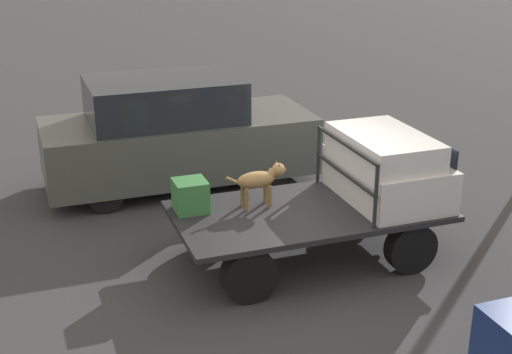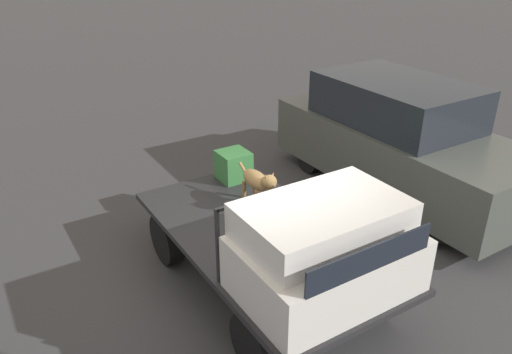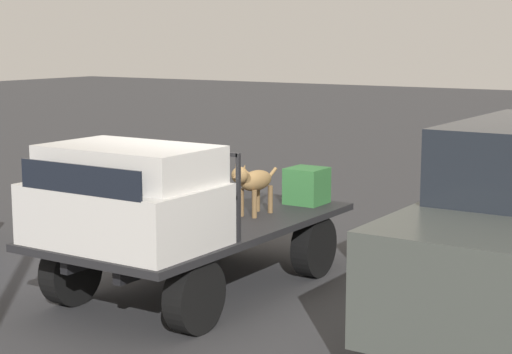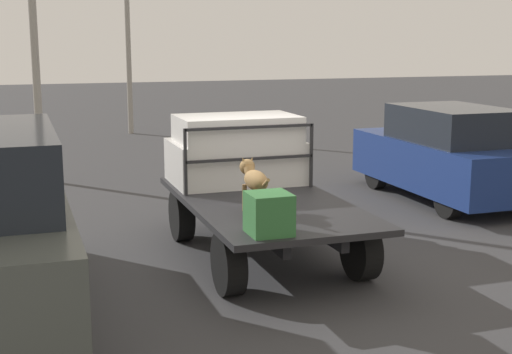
{
  "view_description": "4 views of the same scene",
  "coord_description": "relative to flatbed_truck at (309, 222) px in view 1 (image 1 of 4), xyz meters",
  "views": [
    {
      "loc": [
        -3.92,
        -8.7,
        4.89
      ],
      "look_at": [
        -0.7,
        0.34,
        1.27
      ],
      "focal_mm": 50.0,
      "sensor_mm": 36.0,
      "label": 1
    },
    {
      "loc": [
        4.62,
        -2.97,
        4.31
      ],
      "look_at": [
        -0.7,
        0.34,
        1.27
      ],
      "focal_mm": 35.0,
      "sensor_mm": 36.0,
      "label": 2
    },
    {
      "loc": [
        7.76,
        5.81,
        2.92
      ],
      "look_at": [
        -0.7,
        0.34,
        1.27
      ],
      "focal_mm": 60.0,
      "sensor_mm": 36.0,
      "label": 3
    },
    {
      "loc": [
        -8.8,
        3.08,
        2.94
      ],
      "look_at": [
        -0.7,
        0.34,
        1.27
      ],
      "focal_mm": 50.0,
      "sensor_mm": 36.0,
      "label": 4
    }
  ],
  "objects": [
    {
      "name": "flatbed_truck",
      "position": [
        0.0,
        0.0,
        0.0
      ],
      "size": [
        3.93,
        2.02,
        0.81
      ],
      "color": "black",
      "rests_on": "ground"
    },
    {
      "name": "ground_plane",
      "position": [
        0.0,
        0.0,
        -0.59
      ],
      "size": [
        80.0,
        80.0,
        0.0
      ],
      "primitive_type": "plane",
      "color": "#38383A"
    },
    {
      "name": "truck_headboard",
      "position": [
        0.56,
        0.0,
        0.83
      ],
      "size": [
        0.04,
        1.9,
        0.93
      ],
      "color": "#232326",
      "rests_on": "flatbed_truck"
    },
    {
      "name": "dog",
      "position": [
        -0.62,
        0.34,
        0.63
      ],
      "size": [
        0.94,
        0.25,
        0.66
      ],
      "rotation": [
        0.0,
        0.0,
        -0.32
      ],
      "color": "brown",
      "rests_on": "flatbed_truck"
    },
    {
      "name": "cargo_crate",
      "position": [
        -1.63,
        0.5,
        0.45
      ],
      "size": [
        0.46,
        0.46,
        0.46
      ],
      "color": "#337038",
      "rests_on": "flatbed_truck"
    },
    {
      "name": "truck_cab",
      "position": [
        1.24,
        0.0,
        0.7
      ],
      "size": [
        1.29,
        1.9,
        1.01
      ],
      "color": "silver",
      "rests_on": "flatbed_truck"
    },
    {
      "name": "parked_pickup_far",
      "position": [
        -1.1,
        3.62,
        0.4
      ],
      "size": [
        4.92,
        1.99,
        2.05
      ],
      "rotation": [
        0.0,
        0.0,
        0.06
      ],
      "color": "black",
      "rests_on": "ground"
    }
  ]
}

